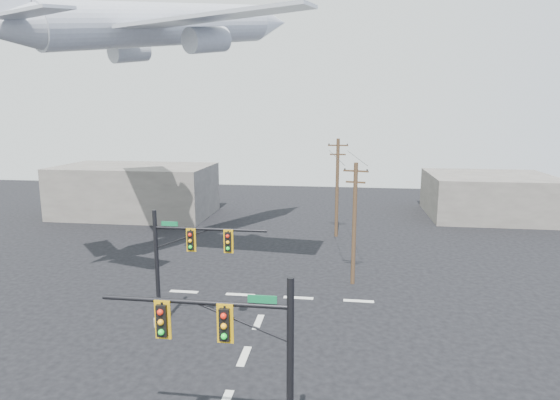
# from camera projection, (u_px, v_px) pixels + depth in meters

# --- Properties ---
(lane_markings) EXTENTS (14.00, 21.20, 0.01)m
(lane_markings) POSITION_uv_depth(u_px,v_px,m) (249.00, 344.00, 25.19)
(lane_markings) COLOR beige
(lane_markings) RESTS_ON ground
(signal_mast_near) EXTENTS (6.79, 0.78, 7.10)m
(signal_mast_near) POSITION_uv_depth(u_px,v_px,m) (249.00, 369.00, 15.65)
(signal_mast_near) COLOR gray
(signal_mast_near) RESTS_ON ground
(signal_mast_far) EXTENTS (6.71, 0.76, 6.93)m
(signal_mast_far) POSITION_uv_depth(u_px,v_px,m) (180.00, 266.00, 26.37)
(signal_mast_far) COLOR gray
(signal_mast_far) RESTS_ON ground
(utility_pole_a) EXTENTS (1.75, 0.53, 8.84)m
(utility_pole_a) POSITION_uv_depth(u_px,v_px,m) (354.00, 222.00, 33.19)
(utility_pole_a) COLOR #4D3521
(utility_pole_a) RESTS_ON ground
(utility_pole_b) EXTENTS (1.98, 0.33, 9.77)m
(utility_pole_b) POSITION_uv_depth(u_px,v_px,m) (337.00, 186.00, 46.03)
(utility_pole_b) COLOR #4D3521
(utility_pole_b) RESTS_ON ground
(power_lines) EXTENTS (3.15, 13.09, 0.03)m
(power_lines) POSITION_uv_depth(u_px,v_px,m) (345.00, 157.00, 38.91)
(power_lines) COLOR black
(airliner) EXTENTS (23.15, 25.46, 7.41)m
(airliner) POSITION_uv_depth(u_px,v_px,m) (166.00, 26.00, 35.04)
(airliner) COLOR #B3B8C0
(building_left) EXTENTS (18.00, 10.00, 6.00)m
(building_left) POSITION_uv_depth(u_px,v_px,m) (135.00, 191.00, 56.20)
(building_left) COLOR slate
(building_left) RESTS_ON ground
(building_right) EXTENTS (14.00, 12.00, 5.00)m
(building_right) POSITION_uv_depth(u_px,v_px,m) (489.00, 196.00, 55.52)
(building_right) COLOR slate
(building_right) RESTS_ON ground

